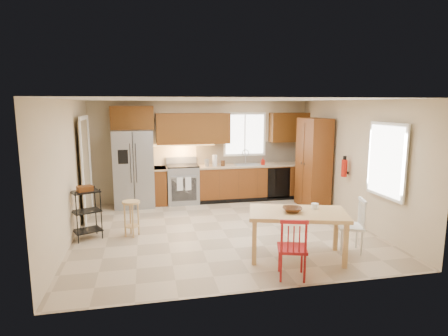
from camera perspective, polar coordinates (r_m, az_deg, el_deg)
name	(u,v)px	position (r m, az deg, el deg)	size (l,w,h in m)	color
floor	(222,230)	(7.40, -0.24, -9.36)	(5.50, 5.50, 0.00)	tan
ceiling	(222,100)	(7.00, -0.25, 10.38)	(5.50, 5.00, 0.02)	silver
wall_back	(203,151)	(9.53, -3.29, 2.65)	(5.50, 0.02, 2.50)	#CCB793
wall_front	(263,199)	(4.72, 5.93, -4.66)	(5.50, 0.02, 2.50)	#CCB793
wall_left	(69,172)	(7.08, -22.61, -0.54)	(0.02, 5.00, 2.50)	#CCB793
wall_right	(354,162)	(8.10, 19.17, 0.88)	(0.02, 5.00, 2.50)	#CCB793
refrigerator	(134,169)	(9.11, -13.55, -0.10)	(0.92, 0.75, 1.82)	gray
range_stove	(183,185)	(9.29, -6.31, -2.52)	(0.76, 0.63, 0.92)	gray
base_cabinet_narrow	(160,186)	(9.27, -9.71, -2.69)	(0.30, 0.60, 0.90)	#652F12
base_cabinet_run	(254,182)	(9.65, 4.62, -2.09)	(2.92, 0.60, 0.90)	#652F12
dishwasher	(279,183)	(9.56, 8.34, -2.28)	(0.60, 0.02, 0.78)	black
backsplash	(251,152)	(9.80, 4.21, 2.40)	(2.92, 0.03, 0.55)	beige
upper_over_fridge	(132,118)	(9.19, -13.81, 7.45)	(1.00, 0.35, 0.55)	#5B300F
upper_left_block	(193,129)	(9.27, -4.70, 6.01)	(1.80, 0.35, 0.75)	#5B300F
upper_right_block	(289,127)	(9.90, 9.89, 6.13)	(1.00, 0.35, 0.75)	#5B300F
window_back	(245,134)	(9.70, 3.17, 5.15)	(1.12, 0.04, 1.12)	white
sink	(247,166)	(9.52, 3.56, 0.27)	(0.62, 0.46, 0.16)	gray
undercab_glow	(181,145)	(9.25, -6.50, 3.51)	(1.60, 0.30, 0.01)	#FFBF66
soap_bottle	(263,161)	(9.52, 5.93, 1.06)	(0.09, 0.09, 0.19)	#AB170B
paper_towel	(215,161)	(9.26, -1.43, 1.15)	(0.12, 0.12, 0.28)	silver
canister_steel	(207,163)	(9.23, -2.64, 0.80)	(0.11, 0.11, 0.18)	gray
canister_wood	(223,163)	(9.28, -0.17, 0.73)	(0.10, 0.10, 0.14)	#523115
pantry	(313,163)	(9.03, 13.45, 0.72)	(0.50, 0.95, 2.10)	#652F12
fire_extinguisher	(344,168)	(8.19, 17.85, -0.02)	(0.12, 0.12, 0.36)	#AB170B
window_right	(387,161)	(7.09, 23.53, 1.05)	(0.04, 1.02, 1.32)	white
doorway	(85,170)	(8.36, -20.38, -0.32)	(0.04, 0.95, 2.10)	#8C7A59
dining_table	(297,235)	(6.14, 11.07, -9.98)	(1.51, 0.85, 0.74)	tan
chair_red	(292,247)	(5.43, 10.34, -11.79)	(0.42, 0.42, 0.89)	#A5191B
chair_white	(350,225)	(6.58, 18.65, -8.29)	(0.42, 0.42, 0.89)	silver
table_bowl	(292,212)	(5.99, 10.35, -6.66)	(0.31, 0.31, 0.08)	#523115
table_jar	(315,207)	(6.23, 13.67, -5.86)	(0.11, 0.11, 0.12)	silver
bar_stool	(132,218)	(7.18, -13.89, -7.48)	(0.32, 0.32, 0.66)	tan
utility_cart	(87,214)	(7.24, -20.20, -6.57)	(0.46, 0.36, 0.93)	black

